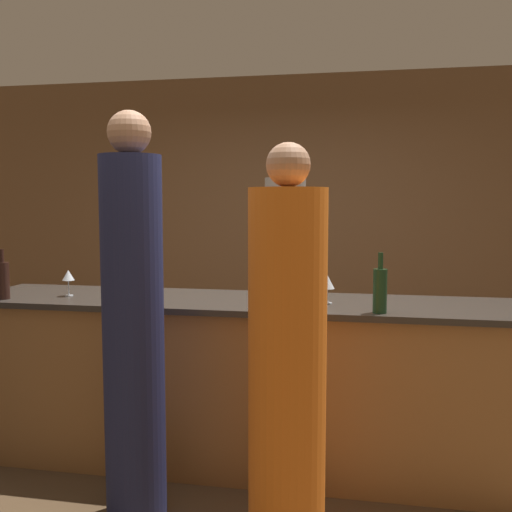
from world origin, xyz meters
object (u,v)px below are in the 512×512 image
(guest_0, at_px, (133,329))
(bartender, at_px, (285,292))
(wine_bottle_1, at_px, (380,290))
(wine_bottle_0, at_px, (2,280))
(guest_2, at_px, (287,362))

(guest_0, bearing_deg, bartender, 68.00)
(bartender, height_order, guest_0, guest_0)
(wine_bottle_1, bearing_deg, wine_bottle_0, 179.45)
(wine_bottle_0, relative_size, wine_bottle_1, 0.94)
(bartender, relative_size, wine_bottle_1, 6.22)
(wine_bottle_1, bearing_deg, bartender, 122.89)
(wine_bottle_0, bearing_deg, guest_2, -15.82)
(guest_0, xyz_separation_m, wine_bottle_0, (-1.00, 0.43, 0.16))
(guest_0, distance_m, wine_bottle_0, 1.10)
(guest_2, relative_size, wine_bottle_0, 6.17)
(wine_bottle_0, bearing_deg, guest_0, -23.20)
(guest_2, bearing_deg, bartender, 98.25)
(bartender, height_order, wine_bottle_0, bartender)
(guest_2, xyz_separation_m, wine_bottle_1, (0.42, 0.48, 0.27))
(bartender, distance_m, wine_bottle_1, 1.17)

